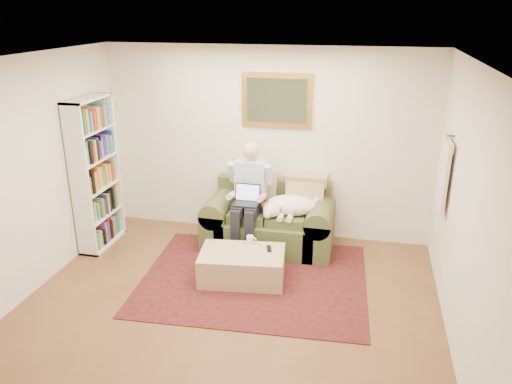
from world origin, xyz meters
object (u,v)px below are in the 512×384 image
(seated_man, at_px, (248,199))
(laptop, at_px, (247,198))
(sleeping_dog, at_px, (291,205))
(coffee_mug, at_px, (250,240))
(bookshelf, at_px, (95,174))
(sofa, at_px, (269,226))
(ottoman, at_px, (242,266))

(seated_man, relative_size, laptop, 4.33)
(sleeping_dog, relative_size, coffee_mug, 6.99)
(laptop, bearing_deg, bookshelf, -173.82)
(sofa, relative_size, coffee_mug, 16.98)
(laptop, height_order, coffee_mug, laptop)
(coffee_mug, bearing_deg, sofa, 82.17)
(laptop, relative_size, coffee_mug, 3.30)
(seated_man, bearing_deg, bookshelf, -171.95)
(laptop, relative_size, sleeping_dog, 0.47)
(seated_man, bearing_deg, laptop, -90.00)
(sleeping_dog, distance_m, ottoman, 1.08)
(sofa, height_order, laptop, laptop)
(laptop, distance_m, ottoman, 0.94)
(sleeping_dog, bearing_deg, bookshelf, -172.16)
(ottoman, height_order, coffee_mug, coffee_mug)
(sofa, height_order, coffee_mug, sofa)
(sofa, bearing_deg, seated_man, -148.55)
(ottoman, relative_size, coffee_mug, 9.83)
(coffee_mug, bearing_deg, ottoman, -98.46)
(sofa, bearing_deg, laptop, -138.98)
(sofa, bearing_deg, coffee_mug, -97.83)
(sleeping_dog, distance_m, bookshelf, 2.59)
(sofa, distance_m, coffee_mug, 0.72)
(laptop, bearing_deg, seated_man, 90.00)
(ottoman, xyz_separation_m, coffee_mug, (0.04, 0.25, 0.23))
(sofa, xyz_separation_m, bookshelf, (-2.24, -0.44, 0.71))
(coffee_mug, bearing_deg, seated_man, 105.99)
(laptop, relative_size, bookshelf, 0.16)
(laptop, distance_m, bookshelf, 2.01)
(sleeping_dog, relative_size, ottoman, 0.71)
(ottoman, xyz_separation_m, bookshelf, (-2.11, 0.52, 0.82))
(laptop, xyz_separation_m, bookshelf, (-1.99, -0.21, 0.25))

